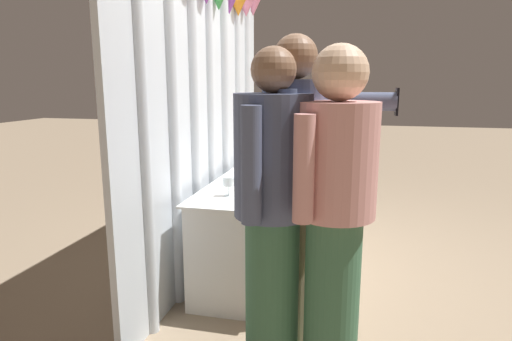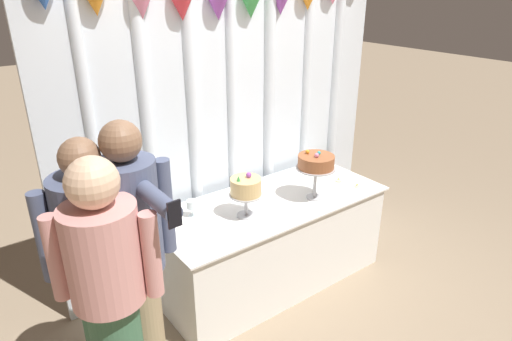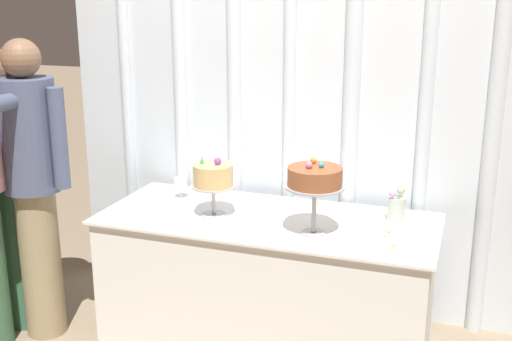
{
  "view_description": "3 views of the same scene",
  "coord_description": "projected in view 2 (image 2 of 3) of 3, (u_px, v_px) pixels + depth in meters",
  "views": [
    {
      "loc": [
        -3.27,
        -0.57,
        1.47
      ],
      "look_at": [
        -0.14,
        0.18,
        0.81
      ],
      "focal_mm": 30.38,
      "sensor_mm": 36.0,
      "label": 1
    },
    {
      "loc": [
        -1.92,
        -2.26,
        2.31
      ],
      "look_at": [
        -0.08,
        0.19,
        0.97
      ],
      "focal_mm": 31.38,
      "sensor_mm": 36.0,
      "label": 2
    },
    {
      "loc": [
        1.01,
        -2.98,
        1.9
      ],
      "look_at": [
        -0.07,
        0.11,
        0.98
      ],
      "focal_mm": 44.02,
      "sensor_mm": 36.0,
      "label": 3
    }
  ],
  "objects": [
    {
      "name": "wine_glass",
      "position": [
        192.0,
        205.0,
        3.16
      ],
      "size": [
        0.08,
        0.08,
        0.13
      ],
      "color": "silver",
      "rests_on": "cake_table"
    },
    {
      "name": "draped_curtain",
      "position": [
        234.0,
        101.0,
        3.51
      ],
      "size": [
        2.93,
        0.18,
        2.62
      ],
      "color": "silver",
      "rests_on": "ground_plane"
    },
    {
      "name": "cake_display_nearleft",
      "position": [
        246.0,
        188.0,
        3.12
      ],
      "size": [
        0.24,
        0.24,
        0.33
      ],
      "color": "#B2B2B7",
      "rests_on": "cake_table"
    },
    {
      "name": "tealight_far_left",
      "position": [
        338.0,
        181.0,
        3.73
      ],
      "size": [
        0.05,
        0.05,
        0.04
      ],
      "color": "beige",
      "rests_on": "cake_table"
    },
    {
      "name": "cake_display_nearright",
      "position": [
        316.0,
        163.0,
        3.35
      ],
      "size": [
        0.3,
        0.3,
        0.39
      ],
      "color": "#B2B2B7",
      "rests_on": "cake_table"
    },
    {
      "name": "tealight_near_left",
      "position": [
        357.0,
        186.0,
        3.64
      ],
      "size": [
        0.04,
        0.04,
        0.03
      ],
      "color": "beige",
      "rests_on": "cake_table"
    },
    {
      "name": "ground_plane",
      "position": [
        278.0,
        285.0,
        3.63
      ],
      "size": [
        24.0,
        24.0,
        0.0
      ],
      "primitive_type": "plane",
      "color": "gray"
    },
    {
      "name": "guest_girl_blue_dress",
      "position": [
        99.0,
        270.0,
        2.35
      ],
      "size": [
        0.51,
        0.74,
        1.62
      ],
      "color": "#3D6B4C",
      "rests_on": "ground_plane"
    },
    {
      "name": "cake_table",
      "position": [
        271.0,
        241.0,
        3.56
      ],
      "size": [
        1.84,
        0.79,
        0.72
      ],
      "color": "white",
      "rests_on": "ground_plane"
    },
    {
      "name": "guest_man_dark_suit",
      "position": [
        111.0,
        300.0,
        2.13
      ],
      "size": [
        0.47,
        0.47,
        1.62
      ],
      "color": "#3D6B4C",
      "rests_on": "ground_plane"
    },
    {
      "name": "flower_vase",
      "position": [
        318.0,
        164.0,
        3.9
      ],
      "size": [
        0.1,
        0.1,
        0.2
      ],
      "color": "#B2C1B2",
      "rests_on": "cake_table"
    },
    {
      "name": "guest_man_pink_jacket",
      "position": [
        135.0,
        256.0,
        2.38
      ],
      "size": [
        0.48,
        0.32,
        1.69
      ],
      "color": "#9E8966",
      "rests_on": "ground_plane"
    }
  ]
}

